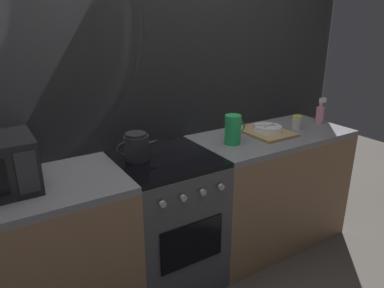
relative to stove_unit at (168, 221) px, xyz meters
name	(u,v)px	position (x,y,z in m)	size (l,w,h in m)	color
ground_plane	(169,276)	(0.00, 0.00, -0.45)	(8.00, 8.00, 0.00)	#47423D
back_wall	(142,100)	(0.00, 0.32, 0.75)	(3.60, 0.05, 2.40)	gray
counter_left	(19,269)	(-0.90, 0.00, 0.00)	(1.20, 0.60, 0.90)	#997251
stove_unit	(168,221)	(0.00, 0.00, 0.00)	(0.60, 0.63, 0.90)	#4C4C51
counter_right	(269,188)	(0.90, 0.00, 0.00)	(1.20, 0.60, 0.90)	#997251
kettle	(137,147)	(-0.16, 0.06, 0.53)	(0.28, 0.15, 0.17)	#262628
pitcher	(233,130)	(0.50, -0.02, 0.55)	(0.16, 0.11, 0.20)	green
dish_pile	(266,130)	(0.85, 0.03, 0.47)	(0.30, 0.40, 0.07)	tan
spice_jar	(297,123)	(1.13, -0.02, 0.50)	(0.08, 0.08, 0.10)	silver
spray_bottle	(320,113)	(1.42, 0.01, 0.53)	(0.08, 0.06, 0.20)	pink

